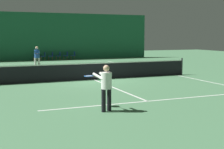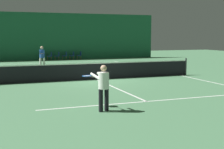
% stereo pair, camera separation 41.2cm
% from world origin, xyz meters
% --- Properties ---
extents(ground_plane, '(60.00, 60.00, 0.00)m').
position_xyz_m(ground_plane, '(0.00, 0.00, 0.00)').
color(ground_plane, '#4C7F56').
extents(backdrop_curtain, '(23.00, 0.12, 4.82)m').
position_xyz_m(backdrop_curtain, '(0.00, 15.64, 2.41)').
color(backdrop_curtain, '#1E5B3D').
rests_on(backdrop_curtain, ground).
extents(court_line_baseline_far, '(11.00, 0.10, 0.00)m').
position_xyz_m(court_line_baseline_far, '(0.00, 11.90, 0.00)').
color(court_line_baseline_far, white).
rests_on(court_line_baseline_far, ground).
extents(court_line_service_far, '(8.25, 0.10, 0.00)m').
position_xyz_m(court_line_service_far, '(0.00, 6.40, 0.00)').
color(court_line_service_far, white).
rests_on(court_line_service_far, ground).
extents(court_line_service_near, '(8.25, 0.10, 0.00)m').
position_xyz_m(court_line_service_near, '(0.00, -6.40, 0.00)').
color(court_line_service_near, white).
rests_on(court_line_service_near, ground).
extents(court_line_sideline_right, '(0.10, 23.80, 0.00)m').
position_xyz_m(court_line_sideline_right, '(5.50, 0.00, 0.00)').
color(court_line_sideline_right, white).
rests_on(court_line_sideline_right, ground).
extents(court_line_centre, '(0.10, 12.80, 0.00)m').
position_xyz_m(court_line_centre, '(0.00, 0.00, 0.00)').
color(court_line_centre, white).
rests_on(court_line_centre, ground).
extents(tennis_net, '(12.00, 0.10, 1.07)m').
position_xyz_m(tennis_net, '(0.00, 0.00, 0.51)').
color(tennis_net, black).
rests_on(tennis_net, ground).
extents(player_near, '(0.75, 1.33, 1.54)m').
position_xyz_m(player_near, '(-2.03, -7.25, 0.90)').
color(player_near, black).
rests_on(player_near, ground).
extents(player_far, '(0.56, 1.40, 1.69)m').
position_xyz_m(player_far, '(-2.07, 7.11, 0.99)').
color(player_far, beige).
rests_on(player_far, ground).
extents(courtside_chair_0, '(0.44, 0.44, 0.84)m').
position_xyz_m(courtside_chair_0, '(-1.00, 15.09, 0.49)').
color(courtside_chair_0, brown).
rests_on(courtside_chair_0, ground).
extents(courtside_chair_1, '(0.44, 0.44, 0.84)m').
position_xyz_m(courtside_chair_1, '(-0.22, 15.09, 0.49)').
color(courtside_chair_1, brown).
rests_on(courtside_chair_1, ground).
extents(courtside_chair_2, '(0.44, 0.44, 0.84)m').
position_xyz_m(courtside_chair_2, '(0.55, 15.09, 0.49)').
color(courtside_chair_2, brown).
rests_on(courtside_chair_2, ground).
extents(courtside_chair_3, '(0.44, 0.44, 0.84)m').
position_xyz_m(courtside_chair_3, '(1.32, 15.09, 0.49)').
color(courtside_chair_3, brown).
rests_on(courtside_chair_3, ground).
extents(courtside_chair_4, '(0.44, 0.44, 0.84)m').
position_xyz_m(courtside_chair_4, '(2.10, 15.09, 0.49)').
color(courtside_chair_4, brown).
rests_on(courtside_chair_4, ground).
extents(courtside_chair_5, '(0.44, 0.44, 0.84)m').
position_xyz_m(courtside_chair_5, '(2.87, 15.09, 0.49)').
color(courtside_chair_5, brown).
rests_on(courtside_chair_5, ground).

